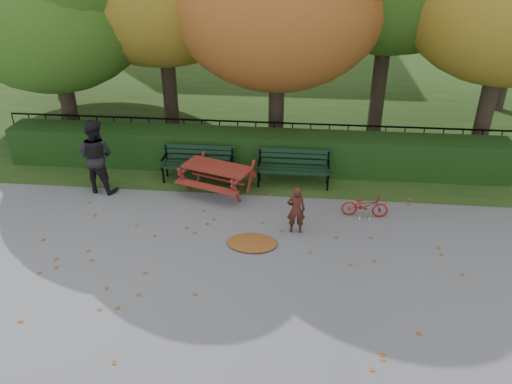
# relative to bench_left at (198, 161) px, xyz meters

# --- Properties ---
(ground) EXTENTS (90.00, 90.00, 0.00)m
(ground) POSITION_rel_bench_left_xyz_m (1.30, -3.70, -0.52)
(ground) COLOR gray
(ground) RESTS_ON ground
(grass_strip) EXTENTS (90.00, 90.00, 0.00)m
(grass_strip) POSITION_rel_bench_left_xyz_m (1.30, 10.30, -0.51)
(grass_strip) COLOR #233915
(grass_strip) RESTS_ON ground
(hedge) EXTENTS (13.00, 0.90, 1.00)m
(hedge) POSITION_rel_bench_left_xyz_m (1.30, 0.80, -0.02)
(hedge) COLOR black
(hedge) RESTS_ON ground
(iron_fence) EXTENTS (14.00, 0.04, 1.02)m
(iron_fence) POSITION_rel_bench_left_xyz_m (1.30, 1.60, 0.02)
(iron_fence) COLOR black
(iron_fence) RESTS_ON ground
(bench_left) EXTENTS (1.80, 0.57, 0.88)m
(bench_left) POSITION_rel_bench_left_xyz_m (0.00, 0.00, 0.00)
(bench_left) COLOR black
(bench_left) RESTS_ON ground
(bench_right) EXTENTS (1.80, 0.57, 0.88)m
(bench_right) POSITION_rel_bench_left_xyz_m (2.40, 0.00, 0.00)
(bench_right) COLOR black
(bench_right) RESTS_ON ground
(picnic_table) EXTENTS (1.95, 1.76, 0.78)m
(picnic_table) POSITION_rel_bench_left_xyz_m (0.59, -0.60, 0.02)
(picnic_table) COLOR maroon
(picnic_table) RESTS_ON ground
(leaf_pile) EXTENTS (1.13, 0.87, 0.07)m
(leaf_pile) POSITION_rel_bench_left_xyz_m (1.66, -2.75, -0.48)
(leaf_pile) COLOR maroon
(leaf_pile) RESTS_ON ground
(leaf_scatter) EXTENTS (9.00, 5.70, 0.01)m
(leaf_scatter) POSITION_rel_bench_left_xyz_m (1.30, -3.40, -0.51)
(leaf_scatter) COLOR maroon
(leaf_scatter) RESTS_ON ground
(child) EXTENTS (0.41, 0.29, 1.07)m
(child) POSITION_rel_bench_left_xyz_m (2.52, -2.19, 0.02)
(child) COLOR #401C14
(child) RESTS_ON ground
(adult) EXTENTS (0.98, 0.82, 1.83)m
(adult) POSITION_rel_bench_left_xyz_m (-2.28, -0.80, 0.40)
(adult) COLOR black
(adult) RESTS_ON ground
(bicycle) EXTENTS (1.03, 0.37, 0.54)m
(bicycle) POSITION_rel_bench_left_xyz_m (4.04, -1.40, -0.25)
(bicycle) COLOR #A3140F
(bicycle) RESTS_ON ground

